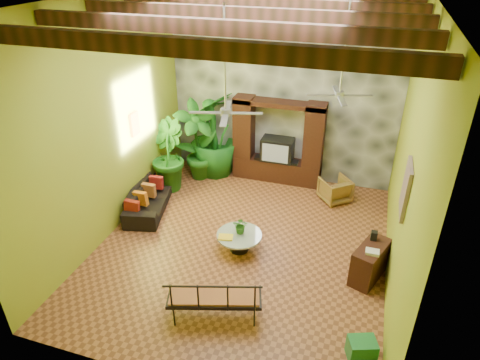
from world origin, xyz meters
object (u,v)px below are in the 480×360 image
(tall_plant_a, at_px, (197,141))
(green_bin, at_px, (362,349))
(tall_plant_c, at_px, (214,134))
(iron_bench, at_px, (213,297))
(ceiling_fan_front, at_px, (226,101))
(wicker_armchair, at_px, (335,190))
(ceiling_fan_back, at_px, (341,84))
(coffee_table, at_px, (239,240))
(tall_plant_b, at_px, (167,155))
(sofa, at_px, (150,197))
(side_console, at_px, (370,262))
(entertainment_center, at_px, (278,148))

(tall_plant_a, height_order, green_bin, tall_plant_a)
(tall_plant_c, distance_m, iron_bench, 5.52)
(ceiling_fan_front, bearing_deg, wicker_armchair, 57.11)
(tall_plant_c, bearing_deg, wicker_armchair, -8.43)
(ceiling_fan_back, bearing_deg, coffee_table, -140.33)
(tall_plant_a, distance_m, tall_plant_b, 0.92)
(tall_plant_a, bearing_deg, green_bin, -44.87)
(tall_plant_b, relative_size, tall_plant_c, 0.80)
(sofa, xyz_separation_m, wicker_armchair, (4.32, 1.73, 0.01))
(ceiling_fan_front, relative_size, sofa, 0.90)
(sofa, height_order, coffee_table, sofa)
(iron_bench, bearing_deg, ceiling_fan_back, 49.46)
(tall_plant_a, bearing_deg, wicker_armchair, -0.81)
(ceiling_fan_front, distance_m, coffee_table, 3.16)
(coffee_table, distance_m, iron_bench, 2.02)
(ceiling_fan_back, distance_m, tall_plant_a, 4.55)
(ceiling_fan_back, bearing_deg, green_bin, -72.71)
(tall_plant_a, distance_m, tall_plant_c, 0.57)
(ceiling_fan_front, xyz_separation_m, wicker_armchair, (1.87, 2.89, -3.09))
(ceiling_fan_front, height_order, iron_bench, ceiling_fan_front)
(green_bin, bearing_deg, tall_plant_c, 130.43)
(tall_plant_a, bearing_deg, side_console, -30.21)
(ceiling_fan_front, distance_m, side_console, 4.16)
(tall_plant_b, distance_m, green_bin, 6.69)
(entertainment_center, distance_m, ceiling_fan_front, 4.30)
(wicker_armchair, relative_size, tall_plant_a, 0.31)
(tall_plant_c, bearing_deg, side_console, -36.10)
(tall_plant_b, bearing_deg, entertainment_center, 26.04)
(entertainment_center, distance_m, tall_plant_a, 2.18)
(tall_plant_a, height_order, iron_bench, tall_plant_a)
(coffee_table, bearing_deg, tall_plant_c, 118.68)
(sofa, bearing_deg, green_bin, -132.39)
(entertainment_center, distance_m, wicker_armchair, 1.91)
(sofa, height_order, side_console, side_console)
(iron_bench, relative_size, side_console, 1.81)
(ceiling_fan_front, relative_size, coffee_table, 1.93)
(tall_plant_a, bearing_deg, ceiling_fan_front, -57.31)
(ceiling_fan_back, xyz_separation_m, green_bin, (1.05, -3.37, -3.21))
(tall_plant_a, bearing_deg, sofa, -107.36)
(sofa, height_order, tall_plant_a, tall_plant_a)
(wicker_armchair, relative_size, tall_plant_c, 0.29)
(ceiling_fan_back, bearing_deg, tall_plant_b, 171.42)
(tall_plant_c, bearing_deg, green_bin, -49.57)
(tall_plant_c, relative_size, green_bin, 5.49)
(ceiling_fan_front, bearing_deg, green_bin, -31.90)
(entertainment_center, bearing_deg, ceiling_fan_front, -93.24)
(ceiling_fan_front, bearing_deg, side_console, 3.73)
(entertainment_center, relative_size, green_bin, 5.58)
(tall_plant_a, xyz_separation_m, tall_plant_c, (0.33, 0.46, 0.06))
(tall_plant_c, bearing_deg, tall_plant_a, -126.04)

